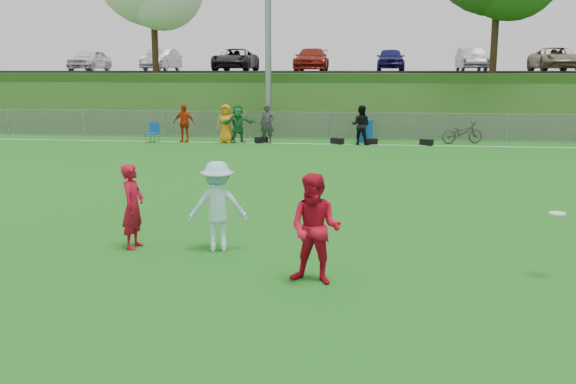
% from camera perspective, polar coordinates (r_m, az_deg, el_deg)
% --- Properties ---
extents(ground, '(120.00, 120.00, 0.00)m').
position_cam_1_polar(ground, '(10.57, -3.80, -6.95)').
color(ground, '#155E13').
rests_on(ground, ground).
extents(sideline_far, '(60.00, 0.10, 0.01)m').
position_cam_1_polar(sideline_far, '(28.12, 3.41, 4.28)').
color(sideline_far, white).
rests_on(sideline_far, ground).
extents(fence, '(58.00, 0.06, 1.30)m').
position_cam_1_polar(fence, '(30.04, 3.70, 5.93)').
color(fence, gray).
rests_on(fence, ground).
extents(berm, '(120.00, 18.00, 3.00)m').
position_cam_1_polar(berm, '(40.95, 4.78, 8.43)').
color(berm, '#274C15').
rests_on(berm, ground).
extents(parking_lot, '(120.00, 12.00, 0.10)m').
position_cam_1_polar(parking_lot, '(42.91, 4.95, 10.61)').
color(parking_lot, black).
rests_on(parking_lot, berm).
extents(car_row, '(32.04, 5.18, 1.44)m').
position_cam_1_polar(car_row, '(41.99, 3.27, 11.68)').
color(car_row, white).
rests_on(car_row, parking_lot).
extents(spectator_row, '(8.86, 1.08, 1.69)m').
position_cam_1_polar(spectator_row, '(28.43, -2.89, 6.06)').
color(spectator_row, red).
rests_on(spectator_row, ground).
extents(gear_bags, '(7.82, 0.53, 0.26)m').
position_cam_1_polar(gear_bags, '(28.15, 5.38, 4.52)').
color(gear_bags, black).
rests_on(gear_bags, ground).
extents(player_red_left, '(0.40, 0.59, 1.56)m').
position_cam_1_polar(player_red_left, '(11.98, -13.63, -1.25)').
color(player_red_left, '#A60B23').
rests_on(player_red_left, ground).
extents(player_red_center, '(0.95, 0.81, 1.70)m').
position_cam_1_polar(player_red_center, '(9.73, 2.45, -3.31)').
color(player_red_center, red).
rests_on(player_red_center, ground).
extents(player_blue, '(1.16, 0.83, 1.63)m').
position_cam_1_polar(player_blue, '(11.54, -6.27, -1.28)').
color(player_blue, '#B0E1F4').
rests_on(player_blue, ground).
extents(frisbee, '(0.26, 0.26, 0.02)m').
position_cam_1_polar(frisbee, '(10.74, 22.83, -1.77)').
color(frisbee, silver).
rests_on(frisbee, ground).
extents(recycling_bin, '(0.86, 0.86, 1.02)m').
position_cam_1_polar(recycling_bin, '(28.99, 6.87, 5.42)').
color(recycling_bin, '#0E439D').
rests_on(recycling_bin, ground).
extents(camp_chair, '(0.55, 0.55, 0.87)m').
position_cam_1_polar(camp_chair, '(29.43, -11.94, 4.85)').
color(camp_chair, '#0E499B').
rests_on(camp_chair, ground).
extents(bicycle, '(1.96, 1.15, 0.97)m').
position_cam_1_polar(bicycle, '(29.25, 15.22, 5.13)').
color(bicycle, '#2E2E31').
rests_on(bicycle, ground).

